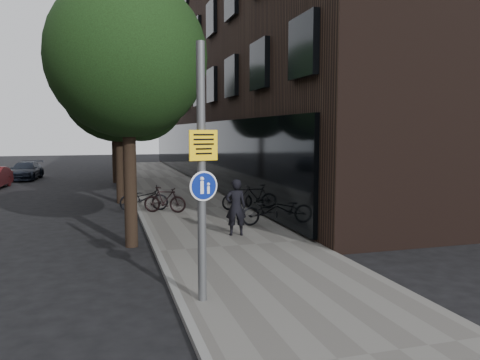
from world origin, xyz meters
name	(u,v)px	position (x,y,z in m)	size (l,w,h in m)	color
ground	(272,289)	(0.00, 0.00, 0.00)	(120.00, 120.00, 0.00)	black
sidewalk	(194,209)	(0.25, 10.00, 0.06)	(4.50, 60.00, 0.12)	#615F5A
curb_edge	(139,212)	(-2.00, 10.00, 0.07)	(0.15, 60.00, 0.13)	slate
building_right_dark_brick	(278,48)	(8.50, 22.00, 9.00)	(12.00, 40.00, 18.00)	black
street_tree_near	(130,65)	(-2.53, 4.64, 5.11)	(4.40, 4.40, 7.50)	black
street_tree_mid	(119,91)	(-2.53, 13.14, 5.11)	(5.00, 5.00, 7.80)	black
street_tree_far	(115,102)	(-2.53, 22.14, 5.11)	(5.00, 5.00, 7.80)	black
signpost	(201,173)	(-1.59, -0.56, 2.52)	(0.54, 0.16, 4.75)	#595B5E
pedestrian	(236,207)	(0.51, 4.58, 0.99)	(0.63, 0.41, 1.73)	black
parked_bike_facade_near	(267,210)	(2.00, 5.89, 0.62)	(0.66, 1.89, 0.99)	black
parked_bike_facade_far	(241,197)	(2.00, 9.10, 0.62)	(0.47, 1.66, 0.99)	black
parked_bike_curb_near	(144,198)	(-1.80, 9.92, 0.62)	(0.66, 1.91, 1.00)	black
parked_bike_curb_far	(165,200)	(-1.06, 9.21, 0.62)	(0.47, 1.67, 1.01)	black
parked_car_far	(26,171)	(-8.45, 25.71, 0.61)	(1.72, 4.22, 1.22)	black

